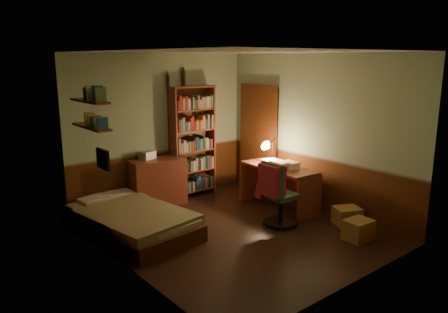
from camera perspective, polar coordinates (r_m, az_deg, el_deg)
floor at (r=6.57m, az=1.40°, el=-9.86°), size 3.50×4.00×0.02m
ceiling at (r=6.06m, az=1.54°, el=13.64°), size 3.50×4.00×0.02m
wall_back at (r=7.80m, az=-8.23°, el=3.65°), size 3.50×0.02×2.60m
wall_left at (r=5.24m, az=-13.31°, el=-1.03°), size 0.02×4.00×2.60m
wall_right at (r=7.43m, az=11.83°, el=3.07°), size 0.02×4.00×2.60m
wall_front at (r=4.88m, az=17.04°, el=-2.26°), size 3.50×0.02×2.60m
doorway at (r=8.32m, az=4.61°, el=2.22°), size 0.06×0.90×2.00m
door_trim at (r=8.30m, az=4.43°, el=2.20°), size 0.02×0.98×2.08m
bed at (r=6.60m, az=-12.14°, el=-7.10°), size 1.32×2.18×0.62m
dresser at (r=7.66m, az=-8.66°, el=-3.35°), size 0.98×0.57×0.82m
mini_stereo at (r=7.59m, az=-10.00°, el=0.19°), size 0.30×0.26×0.14m
bookshelf at (r=8.02m, az=-4.07°, el=1.93°), size 0.89×0.34×2.03m
bottle_left at (r=7.74m, az=-7.34°, el=9.80°), size 0.07×0.07×0.21m
bottle_right at (r=7.91m, az=-5.30°, el=10.14°), size 0.08×0.08×0.27m
desk at (r=7.48m, az=7.13°, el=-4.03°), size 0.65×1.40×0.73m
paper_stack at (r=7.29m, az=8.59°, el=-1.09°), size 0.21×0.28×0.11m
desk_lamp at (r=7.68m, az=6.35°, el=1.83°), size 0.26×0.26×0.67m
office_chair at (r=6.71m, az=7.47°, el=-4.74°), size 0.52×0.46×1.02m
red_jacket at (r=6.70m, az=6.39°, el=1.82°), size 0.27×0.42×0.46m
wall_shelf_lower at (r=6.22m, az=-16.94°, el=3.72°), size 0.20×0.90×0.03m
wall_shelf_upper at (r=6.17m, az=-17.15°, el=6.93°), size 0.20×0.90×0.03m
framed_picture at (r=5.80m, az=-15.55°, el=-0.34°), size 0.04×0.32×0.26m
cardboard_box_a at (r=6.54m, az=17.14°, el=-9.12°), size 0.40×0.33×0.29m
cardboard_box_b at (r=7.05m, az=15.79°, el=-7.49°), size 0.48×0.45×0.27m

